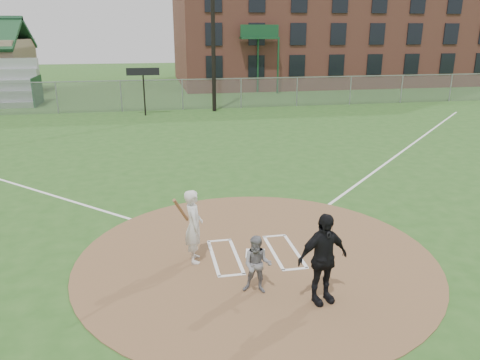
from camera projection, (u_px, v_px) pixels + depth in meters
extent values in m
plane|color=#27511B|center=(256.00, 258.00, 11.04)|extent=(140.00, 140.00, 0.00)
cylinder|color=brown|center=(256.00, 257.00, 11.04)|extent=(8.40, 8.40, 0.02)
cube|color=white|center=(255.00, 254.00, 11.17)|extent=(0.55, 0.55, 0.03)
cube|color=white|center=(406.00, 149.00, 21.10)|extent=(17.04, 17.04, 0.01)
imported|color=slate|center=(257.00, 265.00, 9.39)|extent=(0.72, 0.64, 1.22)
imported|color=black|center=(323.00, 259.00, 8.97)|extent=(1.15, 0.67, 1.85)
cube|color=white|center=(213.00, 258.00, 10.99)|extent=(0.08, 1.80, 0.01)
cube|color=white|center=(236.00, 256.00, 11.09)|extent=(0.08, 1.80, 0.01)
cube|color=white|center=(219.00, 241.00, 11.88)|extent=(0.62, 0.08, 0.01)
cube|color=white|center=(232.00, 275.00, 10.20)|extent=(0.62, 0.08, 0.01)
cube|color=white|center=(295.00, 250.00, 11.36)|extent=(0.08, 1.80, 0.01)
cube|color=white|center=(273.00, 252.00, 11.25)|extent=(0.08, 1.80, 0.01)
cube|color=white|center=(274.00, 236.00, 12.14)|extent=(0.62, 0.08, 0.01)
cube|color=white|center=(295.00, 269.00, 10.46)|extent=(0.62, 0.08, 0.01)
imported|color=silver|center=(194.00, 226.00, 10.61)|extent=(0.43, 0.64, 1.73)
cylinder|color=brown|center=(181.00, 210.00, 10.01)|extent=(0.38, 0.54, 0.70)
cube|color=slate|center=(183.00, 95.00, 31.29)|extent=(56.00, 0.03, 2.00)
cube|color=gray|center=(182.00, 79.00, 30.98)|extent=(56.00, 0.06, 0.06)
cube|color=gray|center=(183.00, 95.00, 31.29)|extent=(56.08, 0.08, 2.00)
cube|color=#194728|center=(38.00, 91.00, 33.37)|extent=(0.08, 3.20, 2.00)
cube|color=#955040|center=(327.00, 5.00, 47.18)|extent=(30.00, 16.00, 15.00)
cube|color=black|center=(360.00, 2.00, 39.66)|extent=(26.60, 0.10, 12.20)
cube|color=#194728|center=(259.00, 38.00, 38.36)|extent=(3.20, 1.00, 0.15)
cube|color=#194728|center=(258.00, 66.00, 39.51)|extent=(0.12, 0.12, 4.50)
cube|color=#194728|center=(278.00, 66.00, 38.90)|extent=(0.12, 0.12, 4.50)
cube|color=#194728|center=(260.00, 31.00, 38.19)|extent=(3.20, 0.08, 1.00)
cylinder|color=black|center=(213.00, 15.00, 29.19)|extent=(0.26, 0.26, 12.00)
cylinder|color=black|center=(144.00, 95.00, 29.05)|extent=(0.10, 0.10, 2.60)
cube|color=black|center=(143.00, 72.00, 28.62)|extent=(2.00, 0.10, 0.45)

